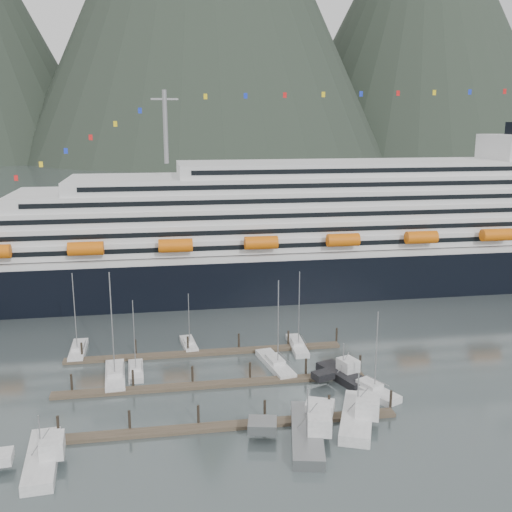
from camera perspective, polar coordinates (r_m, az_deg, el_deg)
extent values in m
plane|color=#4E5C5C|center=(92.20, -0.80, -12.84)|extent=(1600.00, 1600.00, 0.00)
cone|color=black|center=(776.96, 15.47, 21.02)|extent=(360.00, 360.00, 360.00)
cube|color=black|center=(146.60, 5.65, -1.37)|extent=(210.00, 28.00, 12.00)
cube|color=silver|center=(145.13, 5.71, 1.11)|extent=(205.80, 27.44, 1.50)
cube|color=silver|center=(145.99, 7.63, 2.17)|extent=(185.00, 26.00, 3.20)
cube|color=black|center=(133.78, 9.25, 1.20)|extent=(175.75, 0.20, 1.00)
cube|color=silver|center=(146.03, 8.42, 3.43)|extent=(180.00, 25.00, 3.20)
cube|color=black|center=(134.29, 10.04, 2.61)|extent=(171.00, 0.20, 1.00)
cube|color=silver|center=(146.16, 9.21, 4.68)|extent=(172.00, 24.00, 3.20)
cube|color=black|center=(134.90, 10.83, 4.00)|extent=(163.40, 0.20, 1.00)
cube|color=silver|center=(146.39, 10.00, 5.92)|extent=(160.00, 23.00, 3.20)
cube|color=black|center=(135.62, 11.61, 5.38)|extent=(152.00, 0.20, 1.00)
cube|color=silver|center=(146.73, 10.79, 7.13)|extent=(140.00, 22.00, 3.00)
cube|color=black|center=(136.45, 12.38, 6.69)|extent=(133.00, 0.20, 1.00)
cube|color=silver|center=(147.17, 11.58, 8.28)|extent=(95.00, 20.00, 3.00)
cube|color=black|center=(137.84, 13.07, 7.98)|extent=(90.25, 0.20, 1.00)
cylinder|color=gray|center=(137.12, -8.62, 12.05)|extent=(1.00, 1.00, 16.00)
cylinder|color=orange|center=(125.61, -15.91, 0.68)|extent=(7.00, 2.80, 2.80)
cylinder|color=orange|center=(124.79, -7.68, 0.99)|extent=(7.00, 2.80, 2.80)
cylinder|color=orange|center=(126.55, 0.50, 1.27)|extent=(7.00, 2.80, 2.80)
cylinder|color=orange|center=(130.80, 8.29, 1.52)|extent=(7.00, 2.80, 2.80)
cylinder|color=orange|center=(137.28, 15.47, 1.72)|extent=(7.00, 2.80, 2.80)
cylinder|color=orange|center=(145.72, 21.92, 1.88)|extent=(7.00, 2.80, 2.80)
cube|color=#44392B|center=(82.71, -3.28, -15.89)|extent=(48.00, 2.00, 0.50)
cylinder|color=black|center=(83.92, -18.32, -15.23)|extent=(0.36, 0.36, 3.20)
cylinder|color=black|center=(82.93, -11.95, -15.18)|extent=(0.36, 0.36, 3.20)
cylinder|color=black|center=(82.91, -5.51, -14.95)|extent=(0.36, 0.36, 3.20)
cylinder|color=black|center=(83.87, 0.84, -14.55)|extent=(0.36, 0.36, 3.20)
cylinder|color=black|center=(85.76, 6.95, -13.99)|extent=(0.36, 0.36, 3.20)
cylinder|color=black|center=(88.53, 12.70, -13.33)|extent=(0.36, 0.36, 3.20)
cube|color=#44392B|center=(94.25, -4.15, -12.11)|extent=(48.00, 2.00, 0.50)
cylinder|color=black|center=(95.47, -17.15, -11.59)|extent=(0.36, 0.36, 3.20)
cylinder|color=black|center=(94.60, -11.63, -11.49)|extent=(0.36, 0.36, 3.20)
cylinder|color=black|center=(94.59, -6.07, -11.29)|extent=(0.36, 0.36, 3.20)
cylinder|color=black|center=(95.42, -0.57, -10.99)|extent=(0.36, 0.36, 3.20)
cylinder|color=black|center=(97.09, 4.77, -10.60)|extent=(0.36, 0.36, 3.20)
cylinder|color=black|center=(99.54, 9.89, -10.14)|extent=(0.36, 0.36, 3.20)
cube|color=#44392B|center=(106.14, -4.82, -9.16)|extent=(48.00, 2.00, 0.50)
cylinder|color=black|center=(107.35, -16.25, -8.73)|extent=(0.36, 0.36, 3.20)
cylinder|color=black|center=(106.58, -11.39, -8.62)|extent=(0.36, 0.36, 3.20)
cylinder|color=black|center=(106.57, -6.50, -8.44)|extent=(0.36, 0.36, 3.20)
cylinder|color=black|center=(107.31, -1.65, -8.20)|extent=(0.36, 0.36, 3.20)
cylinder|color=black|center=(108.79, 3.10, -7.92)|extent=(0.36, 0.36, 3.20)
cylinder|color=black|center=(110.99, 7.68, -7.59)|extent=(0.36, 0.36, 3.20)
cube|color=silver|center=(100.13, -11.36, -10.78)|extent=(2.65, 8.10, 1.25)
cube|color=silver|center=(99.82, -11.38, -10.38)|extent=(1.90, 2.88, 0.71)
cylinder|color=gray|center=(96.99, -11.53, -7.49)|extent=(0.14, 0.14, 11.75)
cube|color=silver|center=(98.73, -13.26, -11.23)|extent=(3.72, 11.56, 1.59)
cube|color=silver|center=(98.30, -13.30, -10.67)|extent=(2.54, 4.13, 0.91)
cylinder|color=gray|center=(94.33, -13.55, -6.44)|extent=(0.18, 0.18, 16.72)
cube|color=silver|center=(100.63, 1.84, -10.40)|extent=(4.81, 12.21, 1.52)
cube|color=silver|center=(100.24, 1.84, -9.87)|extent=(2.85, 4.48, 0.87)
cylinder|color=gray|center=(96.74, 2.13, -6.40)|extent=(0.17, 0.17, 14.21)
cube|color=silver|center=(110.58, -16.56, -8.75)|extent=(2.70, 9.94, 1.39)
cube|color=silver|center=(110.26, -16.59, -8.32)|extent=(2.03, 3.49, 0.79)
cylinder|color=gray|center=(107.14, -16.88, -5.17)|extent=(0.16, 0.16, 13.87)
cube|color=silver|center=(109.70, -6.41, -8.45)|extent=(3.10, 7.91, 1.20)
cube|color=silver|center=(109.43, -6.42, -8.09)|extent=(2.01, 2.88, 0.69)
cylinder|color=gray|center=(107.19, -6.41, -5.99)|extent=(0.14, 0.14, 9.40)
cube|color=silver|center=(108.60, 3.95, -8.62)|extent=(2.84, 10.06, 1.33)
cube|color=silver|center=(108.30, 3.96, -8.20)|extent=(2.03, 3.56, 0.76)
cylinder|color=gray|center=(105.18, 4.12, -5.07)|extent=(0.15, 0.15, 13.57)
cube|color=silver|center=(93.53, 10.74, -12.52)|extent=(7.08, 10.64, 1.61)
cube|color=silver|center=(93.08, 10.77, -11.93)|extent=(3.61, 4.25, 0.92)
cylinder|color=gray|center=(90.19, 11.39, -8.85)|extent=(0.18, 0.18, 11.97)
cube|color=silver|center=(79.36, -19.69, -17.95)|extent=(4.54, 12.96, 1.96)
cube|color=silver|center=(78.29, -18.84, -16.73)|extent=(3.04, 4.02, 2.15)
cube|color=black|center=(77.91, -18.88, -16.23)|extent=(2.82, 3.76, 0.49)
cylinder|color=gray|center=(77.64, -19.90, -15.68)|extent=(0.16, 0.16, 4.89)
cube|color=gray|center=(80.49, 4.86, -16.71)|extent=(6.92, 15.54, 2.15)
cube|color=gray|center=(79.78, 0.61, -15.82)|extent=(4.27, 4.00, 1.29)
cube|color=silver|center=(79.54, 6.02, -15.37)|extent=(3.89, 5.05, 2.37)
cube|color=black|center=(79.13, 6.03, -14.83)|extent=(3.61, 4.71, 0.54)
cylinder|color=gray|center=(78.61, 4.92, -14.20)|extent=(0.17, 0.17, 5.38)
cube|color=silver|center=(84.99, 9.59, -15.15)|extent=(8.68, 13.86, 2.22)
cube|color=silver|center=(84.64, 6.10, -14.06)|extent=(4.60, 4.13, 1.33)
cube|color=silver|center=(83.95, 10.58, -13.87)|extent=(4.38, 4.87, 2.44)
cube|color=black|center=(83.56, 10.61, -13.32)|extent=(4.07, 4.54, 0.56)
cylinder|color=gray|center=(83.15, 9.70, -12.65)|extent=(0.18, 0.18, 5.55)
cube|color=black|center=(97.28, 8.25, -11.32)|extent=(6.54, 10.59, 1.83)
cube|color=black|center=(94.71, 6.40, -11.22)|extent=(3.68, 3.15, 1.10)
cube|color=silver|center=(97.15, 8.76, -10.24)|extent=(3.44, 3.72, 2.01)
cube|color=black|center=(96.86, 8.78, -9.85)|extent=(3.20, 3.46, 0.46)
cylinder|color=gray|center=(95.97, 8.31, -9.52)|extent=(0.15, 0.15, 4.58)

